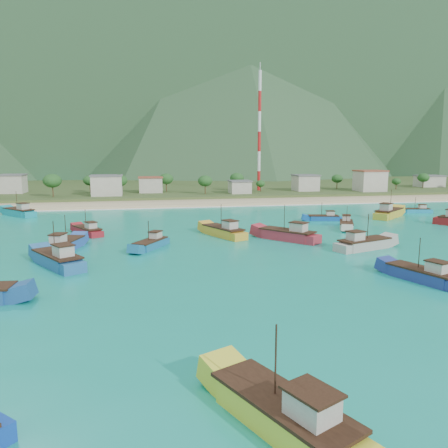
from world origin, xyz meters
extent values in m
plane|color=#0C8C75|center=(0.00, 0.00, 0.00)|extent=(600.00, 600.00, 0.00)
cube|color=beige|center=(0.00, 79.00, 0.00)|extent=(400.00, 18.00, 1.20)
cube|color=#385123|center=(0.00, 140.00, 0.00)|extent=(400.00, 110.00, 2.40)
cube|color=white|center=(0.00, 69.50, 0.00)|extent=(400.00, 2.50, 0.08)
cube|color=slate|center=(-150.00, 520.00, 130.00)|extent=(1400.00, 160.00, 260.00)
cube|color=#385942|center=(120.00, 400.00, 100.00)|extent=(1100.00, 160.00, 200.00)
cube|color=#284C2D|center=(-40.00, 300.00, 75.00)|extent=(800.00, 160.00, 150.00)
cone|color=#284C2D|center=(60.00, 300.00, 85.00)|extent=(280.00, 280.00, 170.00)
cone|color=#284C2D|center=(260.00, 300.00, 105.00)|extent=(280.00, 280.00, 210.00)
cube|color=beige|center=(-60.02, 114.57, 4.93)|extent=(8.22, 8.98, 6.66)
cube|color=beige|center=(-24.33, 97.07, 5.04)|extent=(10.52, 8.17, 6.88)
cube|color=beige|center=(-8.70, 106.41, 4.41)|extent=(8.70, 7.26, 5.62)
cube|color=beige|center=(24.35, 96.93, 3.79)|extent=(7.54, 7.61, 4.37)
cube|color=beige|center=(52.97, 102.75, 4.59)|extent=(8.89, 8.57, 5.99)
cube|color=beige|center=(77.47, 96.04, 5.53)|extent=(10.33, 9.18, 7.85)
cube|color=beige|center=(115.67, 111.73, 3.97)|extent=(11.04, 7.90, 4.73)
cylinder|color=red|center=(34.89, 108.00, 5.52)|extent=(1.20, 1.20, 7.85)
cylinder|color=white|center=(34.89, 108.00, 13.37)|extent=(1.20, 1.20, 7.85)
cylinder|color=red|center=(34.89, 108.00, 21.22)|extent=(1.20, 1.20, 7.85)
cylinder|color=white|center=(34.89, 108.00, 29.07)|extent=(1.20, 1.20, 7.85)
cylinder|color=red|center=(34.89, 108.00, 36.91)|extent=(1.20, 1.20, 7.85)
cylinder|color=white|center=(34.89, 108.00, 44.76)|extent=(1.20, 1.20, 7.85)
cube|color=maroon|center=(-24.00, 28.50, 0.47)|extent=(7.15, 9.68, 1.73)
cube|color=beige|center=(-23.04, 26.80, 2.04)|extent=(2.59, 2.75, 1.41)
cylinder|color=#382114|center=(-24.27, 28.97, 3.28)|extent=(0.12, 0.12, 3.90)
cube|color=#A72A38|center=(14.56, 14.81, 0.71)|extent=(10.55, 11.70, 2.22)
cube|color=beige|center=(16.15, 12.88, 2.72)|extent=(3.49, 3.56, 1.80)
cylinder|color=#382114|center=(14.11, 15.34, 4.31)|extent=(0.12, 0.12, 4.99)
cube|color=#A9A198|center=(25.16, 4.53, 0.62)|extent=(11.65, 6.71, 2.03)
cube|color=beige|center=(22.99, 3.79, 2.46)|extent=(3.06, 2.75, 1.65)
cylinder|color=#382114|center=(25.76, 4.73, 3.92)|extent=(0.12, 0.12, 4.57)
cube|color=navy|center=(22.77, -14.68, 0.54)|extent=(6.30, 10.75, 1.88)
cube|color=beige|center=(23.47, -16.67, 2.24)|extent=(2.56, 2.84, 1.53)
cylinder|color=#382114|center=(22.58, -14.12, 3.59)|extent=(0.12, 0.12, 4.22)
cube|color=gold|center=(3.18, 21.15, 0.66)|extent=(7.88, 12.00, 2.11)
cube|color=beige|center=(4.15, 18.99, 2.57)|extent=(3.02, 3.28, 1.72)
cylinder|color=#382114|center=(2.91, 21.76, 4.09)|extent=(0.12, 0.12, 4.75)
cube|color=#104FA1|center=(31.76, 36.90, 0.35)|extent=(8.63, 4.31, 1.51)
cube|color=beige|center=(33.41, 36.50, 1.72)|extent=(2.19, 1.92, 1.23)
cylinder|color=#382114|center=(31.30, 37.01, 2.80)|extent=(0.12, 0.12, 3.39)
cube|color=#235F99|center=(-25.50, 2.60, 0.69)|extent=(9.30, 12.03, 2.18)
cube|color=beige|center=(-24.22, 0.52, 2.66)|extent=(3.29, 3.47, 1.77)
cylinder|color=#382114|center=(-25.86, 3.18, 4.22)|extent=(0.12, 0.12, 4.89)
cube|color=beige|center=(32.06, 25.12, 0.44)|extent=(6.42, 9.53, 1.68)
cube|color=beige|center=(32.87, 26.83, 1.97)|extent=(2.43, 2.62, 1.37)
cylinder|color=#382114|center=(31.84, 24.65, 3.17)|extent=(0.12, 0.12, 3.78)
cube|color=gold|center=(50.82, 38.50, 0.77)|extent=(12.31, 11.16, 2.34)
cube|color=beige|center=(48.80, 36.81, 2.89)|extent=(3.75, 3.68, 1.90)
cylinder|color=#382114|center=(51.38, 38.97, 4.57)|extent=(0.12, 0.12, 5.26)
cube|color=yellow|center=(-5.18, -40.75, 0.65)|extent=(7.94, 11.89, 2.10)
cube|color=beige|center=(-4.19, -42.89, 2.55)|extent=(3.02, 3.27, 1.70)
cylinder|color=#382114|center=(-5.46, -40.16, 4.05)|extent=(0.12, 0.12, 4.72)
cube|color=#158CBC|center=(63.46, 45.28, 0.33)|extent=(8.31, 3.90, 1.45)
cube|color=beige|center=(65.07, 44.96, 1.65)|extent=(2.07, 1.80, 1.18)
cylinder|color=#382114|center=(63.02, 45.37, 2.69)|extent=(0.12, 0.12, 3.27)
cube|color=teal|center=(-45.04, 60.44, 0.67)|extent=(10.35, 11.11, 2.13)
cube|color=beige|center=(-43.45, 58.63, 2.60)|extent=(3.38, 3.42, 1.73)
cylinder|color=#382114|center=(-45.48, 60.94, 4.14)|extent=(0.12, 0.12, 4.80)
cube|color=#186795|center=(-11.56, 12.58, 0.43)|extent=(7.07, 9.19, 1.66)
cube|color=beige|center=(-10.59, 14.17, 1.93)|extent=(2.51, 2.64, 1.35)
cylinder|color=#382114|center=(-11.84, 12.14, 3.13)|extent=(0.12, 0.12, 3.73)
cube|color=#2751AB|center=(-26.11, 13.57, 0.60)|extent=(6.22, 11.42, 1.99)
cube|color=beige|center=(-26.75, 11.42, 2.40)|extent=(2.63, 2.96, 1.62)
cylinder|color=#382114|center=(-25.93, 14.16, 3.83)|extent=(0.12, 0.12, 4.48)
camera|label=1|loc=(-13.35, -63.96, 16.57)|focal=35.00mm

